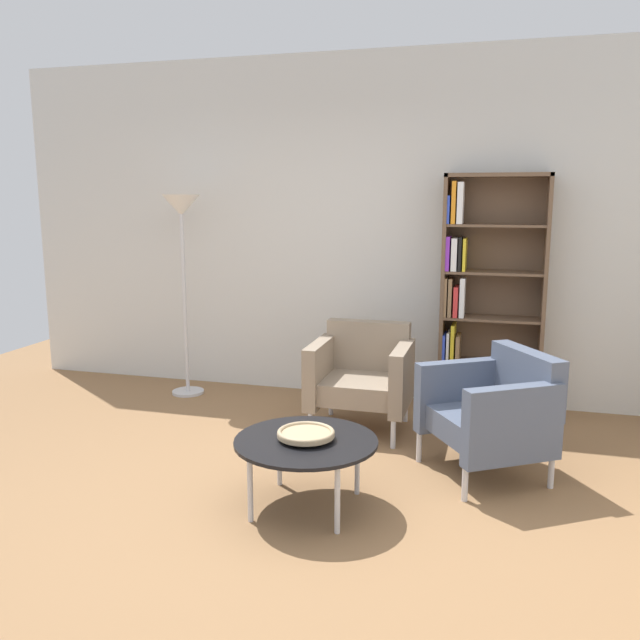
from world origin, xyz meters
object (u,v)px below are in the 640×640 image
object	(u,v)px
bookshelf_tall	(483,297)
armchair_near_window	(362,374)
decorative_bowl	(306,433)
floor_lamp_torchiere	(182,229)
coffee_table_low	(306,444)
armchair_corner_red	(494,410)

from	to	relation	value
bookshelf_tall	armchair_near_window	bearing A→B (deg)	-140.08
bookshelf_tall	armchair_near_window	distance (m)	1.20
bookshelf_tall	decorative_bowl	xyz separation A→B (m)	(-0.86, -2.06, -0.50)
decorative_bowl	floor_lamp_torchiere	size ratio (longest dim) A/B	0.18
coffee_table_low	floor_lamp_torchiere	distance (m)	2.68
bookshelf_tall	coffee_table_low	xyz separation A→B (m)	(-0.86, -2.06, -0.56)
decorative_bowl	floor_lamp_torchiere	world-z (taller)	floor_lamp_torchiere
armchair_corner_red	armchair_near_window	world-z (taller)	same
coffee_table_low	armchair_near_window	xyz separation A→B (m)	(0.03, 1.37, 0.04)
armchair_corner_red	armchair_near_window	distance (m)	1.14
armchair_corner_red	decorative_bowl	bearing A→B (deg)	-85.30
bookshelf_tall	floor_lamp_torchiere	distance (m)	2.57
coffee_table_low	armchair_corner_red	bearing A→B (deg)	37.49
floor_lamp_torchiere	bookshelf_tall	bearing A→B (deg)	5.62
bookshelf_tall	armchair_corner_red	xyz separation A→B (m)	(0.13, -1.30, -0.52)
bookshelf_tall	decorative_bowl	distance (m)	2.29
bookshelf_tall	decorative_bowl	size ratio (longest dim) A/B	5.94
floor_lamp_torchiere	armchair_corner_red	bearing A→B (deg)	-21.81
bookshelf_tall	floor_lamp_torchiere	xyz separation A→B (m)	(-2.51, -0.25, 0.52)
bookshelf_tall	armchair_corner_red	size ratio (longest dim) A/B	2.02
coffee_table_low	armchair_corner_red	xyz separation A→B (m)	(0.99, 0.76, 0.04)
bookshelf_tall	decorative_bowl	world-z (taller)	bookshelf_tall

